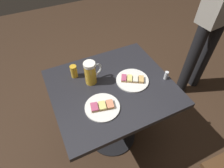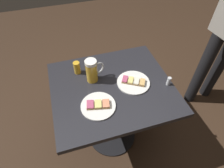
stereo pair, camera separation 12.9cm
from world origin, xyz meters
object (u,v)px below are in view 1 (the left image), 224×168
object	(u,v)px
plate_near	(132,80)
beer_mug	(91,73)
patron_standing	(219,10)
plate_far	(102,107)
beer_glass_small	(74,71)
salt_shaker	(166,75)

from	to	relation	value
plate_near	beer_mug	xyz separation A→B (m)	(-0.26, 0.12, 0.08)
beer_mug	plate_near	bearing A→B (deg)	-24.02
patron_standing	plate_far	bearing A→B (deg)	9.25
beer_glass_small	patron_standing	bearing A→B (deg)	-1.04
plate_far	salt_shaker	xyz separation A→B (m)	(0.51, 0.04, 0.02)
patron_standing	plate_near	bearing A→B (deg)	6.46
plate_far	salt_shaker	size ratio (longest dim) A/B	3.42
plate_near	plate_far	size ratio (longest dim) A/B	1.04
plate_near	plate_far	xyz separation A→B (m)	(-0.29, -0.12, 0.00)
plate_near	patron_standing	distance (m)	0.97
plate_near	salt_shaker	size ratio (longest dim) A/B	3.57
plate_near	beer_glass_small	distance (m)	0.42
beer_glass_small	patron_standing	xyz separation A→B (m)	(1.28, -0.02, 0.20)
plate_far	beer_glass_small	xyz separation A→B (m)	(-0.07, 0.35, 0.04)
beer_mug	beer_glass_small	size ratio (longest dim) A/B	1.84
plate_near	salt_shaker	world-z (taller)	salt_shaker
beer_glass_small	patron_standing	distance (m)	1.29
beer_glass_small	salt_shaker	xyz separation A→B (m)	(0.58, -0.31, -0.02)
beer_mug	patron_standing	bearing A→B (deg)	3.92
salt_shaker	patron_standing	bearing A→B (deg)	22.17
patron_standing	beer_mug	bearing A→B (deg)	-1.81
plate_far	beer_mug	world-z (taller)	beer_mug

